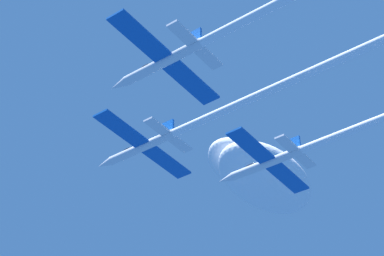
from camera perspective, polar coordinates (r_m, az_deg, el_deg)
jet_lead at (r=86.04m, az=2.14°, el=1.22°), size 17.62×47.85×2.92m
jet_left_wing at (r=73.90m, az=3.69°, el=8.51°), size 17.62×42.22×2.92m
jet_right_wing at (r=89.89m, az=11.38°, el=-0.84°), size 17.62×41.55×2.92m
cloud_wispy at (r=131.02m, az=6.14°, el=-4.19°), size 24.86×13.67×8.70m
cloud_puffy at (r=141.45m, az=4.49°, el=-3.28°), size 21.25×11.69×7.44m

